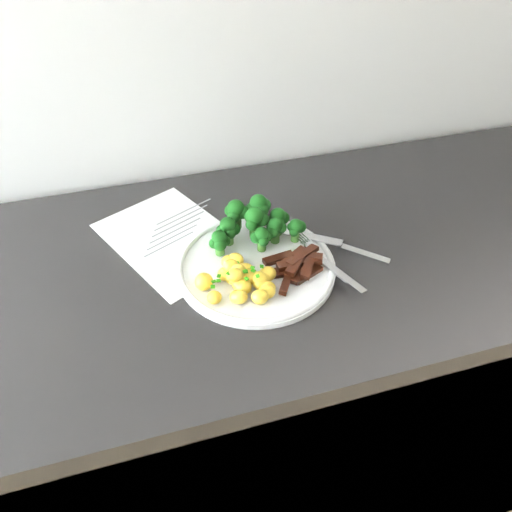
{
  "coord_description": "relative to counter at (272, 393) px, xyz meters",
  "views": [
    {
      "loc": [
        -0.19,
        1.05,
        1.48
      ],
      "look_at": [
        -0.01,
        1.64,
        0.93
      ],
      "focal_mm": 34.13,
      "sensor_mm": 36.0,
      "label": 1
    }
  ],
  "objects": [
    {
      "name": "counter",
      "position": [
        0.0,
        0.0,
        0.0
      ],
      "size": [
        2.4,
        0.6,
        0.9
      ],
      "color": "black",
      "rests_on": "ground"
    },
    {
      "name": "recipe_paper",
      "position": [
        -0.18,
        0.1,
        0.45
      ],
      "size": [
        0.3,
        0.34,
        0.0
      ],
      "color": "white",
      "rests_on": "counter"
    },
    {
      "name": "plate",
      "position": [
        -0.05,
        -0.03,
        0.46
      ],
      "size": [
        0.28,
        0.28,
        0.02
      ],
      "color": "white",
      "rests_on": "counter"
    },
    {
      "name": "broccoli",
      "position": [
        -0.03,
        0.04,
        0.5
      ],
      "size": [
        0.18,
        0.11,
        0.07
      ],
      "color": "#2F5C1D",
      "rests_on": "plate"
    },
    {
      "name": "potatoes",
      "position": [
        -0.08,
        -0.07,
        0.47
      ],
      "size": [
        0.14,
        0.12,
        0.04
      ],
      "color": "yellow",
      "rests_on": "plate"
    },
    {
      "name": "beef_strips",
      "position": [
        0.01,
        -0.06,
        0.47
      ],
      "size": [
        0.1,
        0.1,
        0.03
      ],
      "color": "black",
      "rests_on": "plate"
    },
    {
      "name": "fork",
      "position": [
        0.07,
        -0.06,
        0.47
      ],
      "size": [
        0.07,
        0.19,
        0.02
      ],
      "color": "#BBBABF",
      "rests_on": "plate"
    },
    {
      "name": "knife",
      "position": [
        0.12,
        -0.03,
        0.46
      ],
      "size": [
        0.17,
        0.14,
        0.02
      ],
      "color": "#BBBABF",
      "rests_on": "plate"
    }
  ]
}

